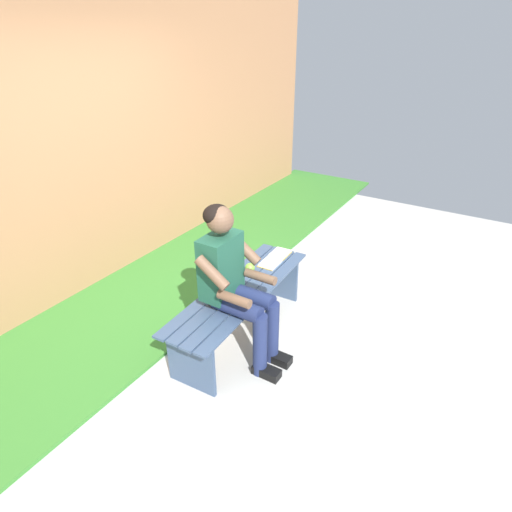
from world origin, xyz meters
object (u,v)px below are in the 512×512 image
bench_near (241,301)px  apple (250,268)px  book_open (275,258)px  person_seated (235,280)px

bench_near → apple: apple is taller
apple → book_open: (-0.32, 0.07, -0.03)m
person_seated → apple: bearing=-159.9°
book_open → apple: bearing=-14.9°
apple → book_open: 0.33m
bench_near → person_seated: 0.43m
apple → bench_near: bearing=16.4°
person_seated → book_open: 0.85m
bench_near → person_seated: (0.23, 0.10, 0.35)m
book_open → person_seated: bearing=5.3°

